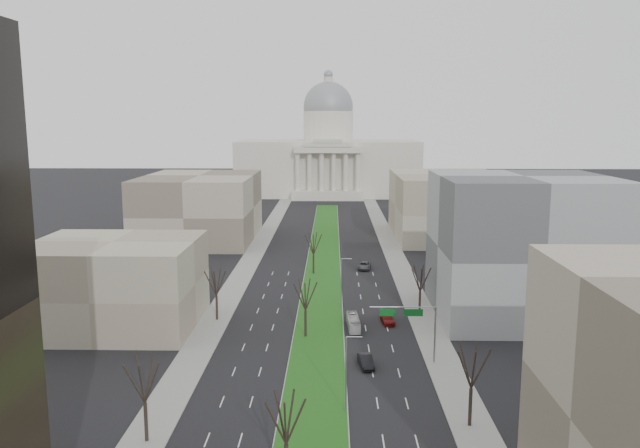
# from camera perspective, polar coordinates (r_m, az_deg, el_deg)

# --- Properties ---
(ground) EXTENTS (600.00, 600.00, 0.00)m
(ground) POSITION_cam_1_polar(r_m,az_deg,el_deg) (136.12, 0.25, -4.61)
(ground) COLOR black
(ground) RESTS_ON ground
(median) EXTENTS (8.00, 222.03, 0.20)m
(median) POSITION_cam_1_polar(r_m,az_deg,el_deg) (135.11, 0.24, -4.67)
(median) COLOR #999993
(median) RESTS_ON ground
(sidewalk_left) EXTENTS (5.00, 330.00, 0.15)m
(sidewalk_left) POSITION_cam_1_polar(r_m,az_deg,el_deg) (113.70, -8.89, -7.54)
(sidewalk_left) COLOR gray
(sidewalk_left) RESTS_ON ground
(sidewalk_right) EXTENTS (5.00, 330.00, 0.15)m
(sidewalk_right) POSITION_cam_1_polar(r_m,az_deg,el_deg) (113.05, 9.02, -7.65)
(sidewalk_right) COLOR gray
(sidewalk_right) RESTS_ON ground
(capitol) EXTENTS (80.00, 46.00, 55.00)m
(capitol) POSITION_cam_1_polar(r_m,az_deg,el_deg) (282.10, 0.74, 6.06)
(capitol) COLOR beige
(capitol) RESTS_ON ground
(building_beige_left) EXTENTS (26.00, 22.00, 14.00)m
(building_beige_left) POSITION_cam_1_polar(r_m,az_deg,el_deg) (106.43, -18.21, -5.23)
(building_beige_left) COLOR gray
(building_beige_left) RESTS_ON ground
(building_grey_right) EXTENTS (28.00, 26.00, 24.00)m
(building_grey_right) POSITION_cam_1_polar(r_m,az_deg,el_deg) (110.82, 17.88, -1.98)
(building_grey_right) COLOR #585A5D
(building_grey_right) RESTS_ON ground
(building_far_left) EXTENTS (30.00, 40.00, 18.00)m
(building_far_left) POSITION_cam_1_polar(r_m,az_deg,el_deg) (177.61, -10.90, 1.50)
(building_far_left) COLOR #796C5D
(building_far_left) RESTS_ON ground
(building_far_right) EXTENTS (30.00, 40.00, 18.00)m
(building_far_right) POSITION_cam_1_polar(r_m,az_deg,el_deg) (181.64, 11.60, 1.65)
(building_far_right) COLOR gray
(building_far_right) RESTS_ON ground
(tree_left_mid) EXTENTS (5.40, 5.40, 9.72)m
(tree_left_mid) POSITION_cam_1_polar(r_m,az_deg,el_deg) (68.24, -15.81, -13.42)
(tree_left_mid) COLOR black
(tree_left_mid) RESTS_ON ground
(tree_left_far) EXTENTS (5.28, 5.28, 9.50)m
(tree_left_far) POSITION_cam_1_polar(r_m,az_deg,el_deg) (105.19, -9.48, -5.13)
(tree_left_far) COLOR black
(tree_left_far) RESTS_ON ground
(tree_right_mid) EXTENTS (5.52, 5.52, 9.94)m
(tree_right_mid) POSITION_cam_1_polar(r_m,az_deg,el_deg) (70.71, 13.73, -12.37)
(tree_right_mid) COLOR black
(tree_right_mid) RESTS_ON ground
(tree_right_far) EXTENTS (5.04, 5.04, 9.07)m
(tree_right_far) POSITION_cam_1_polar(r_m,az_deg,el_deg) (108.41, 9.17, -4.85)
(tree_right_far) COLOR black
(tree_right_far) RESTS_ON ground
(tree_median_a) EXTENTS (5.40, 5.40, 9.72)m
(tree_median_a) POSITION_cam_1_polar(r_m,az_deg,el_deg) (58.35, -3.14, -17.15)
(tree_median_a) COLOR black
(tree_median_a) RESTS_ON ground
(tree_median_b) EXTENTS (5.40, 5.40, 9.72)m
(tree_median_b) POSITION_cam_1_polar(r_m,az_deg,el_deg) (95.74, -1.34, -6.37)
(tree_median_b) COLOR black
(tree_median_b) RESTS_ON ground
(tree_median_c) EXTENTS (5.40, 5.40, 9.72)m
(tree_median_c) POSITION_cam_1_polar(r_m,az_deg,el_deg) (134.63, -0.60, -1.72)
(tree_median_c) COLOR black
(tree_median_c) RESTS_ON ground
(streetlamp_median_b) EXTENTS (1.90, 0.20, 9.16)m
(streetlamp_median_b) POSITION_cam_1_polar(r_m,az_deg,el_deg) (72.77, 2.44, -13.44)
(streetlamp_median_b) COLOR gray
(streetlamp_median_b) RESTS_ON ground
(streetlamp_median_c) EXTENTS (1.90, 0.20, 9.16)m
(streetlamp_median_c) POSITION_cam_1_polar(r_m,az_deg,el_deg) (110.70, 1.99, -5.36)
(streetlamp_median_c) COLOR gray
(streetlamp_median_c) RESTS_ON ground
(mast_arm_signs) EXTENTS (9.12, 0.24, 8.09)m
(mast_arm_signs) POSITION_cam_1_polar(r_m,az_deg,el_deg) (87.12, 8.72, -8.71)
(mast_arm_signs) COLOR gray
(mast_arm_signs) RESTS_ON ground
(car_black) EXTENTS (2.29, 5.01, 1.59)m
(car_black) POSITION_cam_1_polar(r_m,az_deg,el_deg) (86.95, 4.22, -12.39)
(car_black) COLOR black
(car_black) RESTS_ON ground
(car_red) EXTENTS (2.43, 4.98, 1.39)m
(car_red) POSITION_cam_1_polar(r_m,az_deg,el_deg) (104.65, 6.19, -8.64)
(car_red) COLOR maroon
(car_red) RESTS_ON ground
(car_grey_far) EXTENTS (3.30, 5.98, 1.58)m
(car_grey_far) POSITION_cam_1_polar(r_m,az_deg,el_deg) (140.94, 4.09, -3.81)
(car_grey_far) COLOR #53555C
(car_grey_far) RESTS_ON ground
(box_van) EXTENTS (2.14, 7.55, 2.08)m
(box_van) POSITION_cam_1_polar(r_m,az_deg,el_deg) (101.55, 3.06, -8.96)
(box_van) COLOR silver
(box_van) RESTS_ON ground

